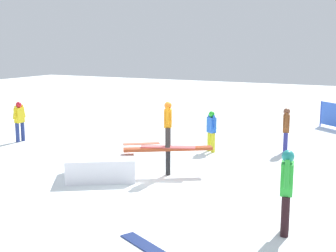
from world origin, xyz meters
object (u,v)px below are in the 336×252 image
object	(u,v)px
bystander_green	(287,187)
bystander_yellow	(19,119)
loose_snowboard_coral	(141,144)
loose_snowboard_navy	(147,247)
bystander_brown	(286,128)
rail_feature	(168,152)
main_rider_on_rail	(168,126)
bystander_blue	(211,129)

from	to	relation	value
bystander_green	bystander_yellow	bearing A→B (deg)	-121.47
loose_snowboard_coral	loose_snowboard_navy	world-z (taller)	same
bystander_yellow	loose_snowboard_navy	distance (m)	10.47
bystander_green	bystander_yellow	distance (m)	11.46
bystander_brown	loose_snowboard_coral	xyz separation A→B (m)	(-4.96, -0.95, -0.83)
bystander_green	loose_snowboard_navy	bearing A→B (deg)	-60.19
rail_feature	bystander_brown	xyz separation A→B (m)	(2.30, 4.07, 0.19)
loose_snowboard_coral	main_rider_on_rail	bearing A→B (deg)	93.84
bystander_green	loose_snowboard_coral	bearing A→B (deg)	-142.04
bystander_green	loose_snowboard_coral	size ratio (longest dim) A/B	1.26
bystander_brown	bystander_blue	world-z (taller)	bystander_brown
main_rider_on_rail	bystander_brown	bearing A→B (deg)	37.44
rail_feature	bystander_yellow	distance (m)	7.05
bystander_green	bystander_yellow	xyz separation A→B (m)	(-10.72, 4.06, -0.09)
rail_feature	bystander_green	bearing A→B (deg)	-67.36
bystander_green	loose_snowboard_navy	size ratio (longest dim) A/B	1.15
bystander_brown	loose_snowboard_navy	size ratio (longest dim) A/B	1.06
bystander_brown	loose_snowboard_navy	xyz separation A→B (m)	(-0.52, -8.40, -0.83)
bystander_yellow	loose_snowboard_coral	xyz separation A→B (m)	(4.23, 1.64, -0.82)
rail_feature	loose_snowboard_coral	distance (m)	4.15
bystander_green	rail_feature	bearing A→B (deg)	-134.73
rail_feature	bystander_blue	size ratio (longest dim) A/B	1.60
bystander_brown	bystander_blue	xyz separation A→B (m)	(-2.27, -0.91, -0.08)
bystander_brown	loose_snowboard_coral	distance (m)	5.12
bystander_green	loose_snowboard_navy	xyz separation A→B (m)	(-2.05, -1.75, -0.91)
bystander_yellow	loose_snowboard_navy	xyz separation A→B (m)	(8.67, -5.81, -0.82)
rail_feature	bystander_yellow	bearing A→B (deg)	134.55
bystander_brown	bystander_green	distance (m)	6.83
bystander_brown	bystander_green	size ratio (longest dim) A/B	0.92
rail_feature	bystander_blue	world-z (taller)	bystander_blue
bystander_blue	loose_snowboard_coral	xyz separation A→B (m)	(-2.68, -0.04, -0.76)
rail_feature	main_rider_on_rail	xyz separation A→B (m)	(0.00, 0.00, 0.73)
bystander_brown	bystander_blue	bearing A→B (deg)	-80.88
main_rider_on_rail	bystander_brown	xyz separation A→B (m)	(2.30, 4.07, -0.54)
main_rider_on_rail	loose_snowboard_coral	world-z (taller)	main_rider_on_rail
bystander_yellow	bystander_green	bearing A→B (deg)	-109.37
main_rider_on_rail	loose_snowboard_navy	world-z (taller)	main_rider_on_rail
bystander_brown	bystander_yellow	world-z (taller)	bystander_brown
loose_snowboard_coral	rail_feature	bearing A→B (deg)	93.84
bystander_brown	bystander_green	xyz separation A→B (m)	(1.53, -6.65, 0.08)
rail_feature	bystander_brown	bearing A→B (deg)	27.17
bystander_yellow	bystander_blue	bearing A→B (deg)	-74.93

